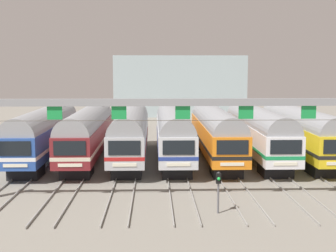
% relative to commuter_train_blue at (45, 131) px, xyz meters
% --- Properties ---
extents(ground_plane, '(160.00, 160.00, 0.00)m').
position_rel_commuter_train_blue_xyz_m(ground_plane, '(11.54, 0.00, -2.69)').
color(ground_plane, gray).
extents(track_bed, '(24.59, 70.00, 0.15)m').
position_rel_commuter_train_blue_xyz_m(track_bed, '(11.54, 17.00, -2.61)').
color(track_bed, gray).
rests_on(track_bed, ground).
extents(commuter_train_blue, '(2.88, 18.06, 5.05)m').
position_rel_commuter_train_blue_xyz_m(commuter_train_blue, '(0.00, 0.00, 0.00)').
color(commuter_train_blue, '#284C9E').
rests_on(commuter_train_blue, ground).
extents(commuter_train_maroon, '(2.88, 18.06, 5.05)m').
position_rel_commuter_train_blue_xyz_m(commuter_train_maroon, '(3.85, 0.00, 0.00)').
color(commuter_train_maroon, maroon).
rests_on(commuter_train_maroon, ground).
extents(commuter_train_stainless, '(2.88, 18.06, 4.77)m').
position_rel_commuter_train_blue_xyz_m(commuter_train_stainless, '(7.69, -0.00, -0.00)').
color(commuter_train_stainless, '#B2B5BA').
rests_on(commuter_train_stainless, ground).
extents(commuter_train_silver, '(2.88, 18.06, 5.05)m').
position_rel_commuter_train_blue_xyz_m(commuter_train_silver, '(11.54, 0.00, 0.00)').
color(commuter_train_silver, silver).
rests_on(commuter_train_silver, ground).
extents(commuter_train_orange, '(2.88, 18.06, 5.05)m').
position_rel_commuter_train_blue_xyz_m(commuter_train_orange, '(15.39, 0.00, 0.00)').
color(commuter_train_orange, orange).
rests_on(commuter_train_orange, ground).
extents(commuter_train_white, '(2.88, 18.06, 4.77)m').
position_rel_commuter_train_blue_xyz_m(commuter_train_white, '(19.24, -0.00, -0.00)').
color(commuter_train_white, white).
rests_on(commuter_train_white, ground).
extents(commuter_train_yellow, '(2.88, 18.06, 5.05)m').
position_rel_commuter_train_blue_xyz_m(commuter_train_yellow, '(23.08, 0.00, 0.00)').
color(commuter_train_yellow, gold).
rests_on(commuter_train_yellow, ground).
extents(catenary_gantry, '(28.32, 0.44, 6.97)m').
position_rel_commuter_train_blue_xyz_m(catenary_gantry, '(11.54, -13.50, 2.72)').
color(catenary_gantry, gray).
rests_on(catenary_gantry, ground).
extents(yard_signal_mast, '(0.28, 0.35, 2.41)m').
position_rel_commuter_train_blue_xyz_m(yard_signal_mast, '(13.47, -15.61, -0.99)').
color(yard_signal_mast, '#59595E').
rests_on(yard_signal_mast, ground).
extents(maintenance_building, '(22.76, 10.00, 10.47)m').
position_rel_commuter_train_blue_xyz_m(maintenance_building, '(14.33, 41.57, 2.55)').
color(maintenance_building, '#9EB2B7').
rests_on(maintenance_building, ground).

